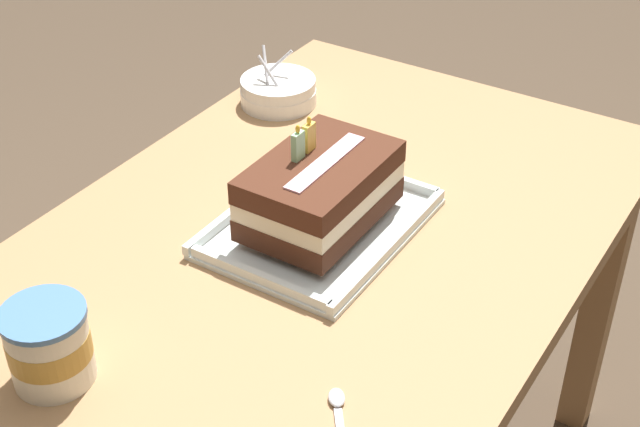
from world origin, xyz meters
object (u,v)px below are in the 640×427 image
at_px(foil_tray, 320,225).
at_px(ice_cream_tub, 49,345).
at_px(serving_spoon_near_tray, 339,414).
at_px(birthday_cake, 320,188).
at_px(bowl_stack, 278,91).

xyz_separation_m(foil_tray, ice_cream_tub, (-0.45, 0.11, 0.05)).
bearing_deg(serving_spoon_near_tray, birthday_cake, 35.64).
bearing_deg(ice_cream_tub, birthday_cake, -13.86).
bearing_deg(foil_tray, ice_cream_tub, 166.12).
distance_m(foil_tray, ice_cream_tub, 0.47).
height_order(foil_tray, ice_cream_tub, ice_cream_tub).
bearing_deg(serving_spoon_near_tray, bowl_stack, 39.56).
bearing_deg(ice_cream_tub, serving_spoon_near_tray, -68.31).
relative_size(birthday_cake, bowl_stack, 1.66).
height_order(bowl_stack, ice_cream_tub, bowl_stack).
height_order(foil_tray, serving_spoon_near_tray, foil_tray).
bearing_deg(birthday_cake, ice_cream_tub, 166.14).
relative_size(foil_tray, ice_cream_tub, 3.16).
bearing_deg(birthday_cake, serving_spoon_near_tray, -144.36).
distance_m(birthday_cake, ice_cream_tub, 0.47).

